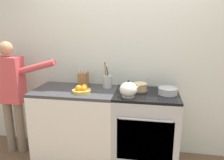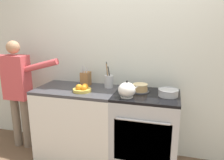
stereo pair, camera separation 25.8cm
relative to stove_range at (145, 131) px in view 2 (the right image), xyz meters
name	(u,v)px [view 2 (the right image)]	position (x,y,z in m)	size (l,w,h in m)	color
wall_back	(131,58)	(-0.26, 0.34, 0.84)	(8.00, 0.04, 2.60)	silver
counter_cabinet	(78,122)	(-0.89, 0.00, 0.00)	(1.02, 0.63, 0.93)	white
stove_range	(145,131)	(0.00, 0.00, 0.00)	(0.75, 0.66, 0.93)	#B7BABF
layer_cake	(140,88)	(-0.09, 0.08, 0.51)	(0.22, 0.22, 0.10)	#4C4C51
tea_kettle	(127,90)	(-0.20, -0.16, 0.55)	(0.24, 0.20, 0.19)	white
mixing_bowl	(168,93)	(0.24, 0.00, 0.51)	(0.23, 0.23, 0.08)	#B7BABF
knife_block	(86,79)	(-0.82, 0.16, 0.56)	(0.11, 0.14, 0.28)	olive
utensil_crock	(109,81)	(-0.51, 0.16, 0.55)	(0.11, 0.11, 0.33)	#B7BABF
fruit_bowl	(82,89)	(-0.76, -0.11, 0.50)	(0.22, 0.22, 0.10)	gold
person_baker	(18,86)	(-1.75, -0.03, 0.43)	(0.89, 0.20, 1.52)	#7A6B5B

